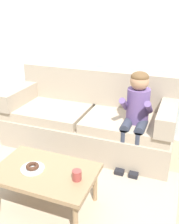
# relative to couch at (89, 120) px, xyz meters

# --- Properties ---
(ground) EXTENTS (10.00, 10.00, 0.00)m
(ground) POSITION_rel_couch_xyz_m (-0.13, -0.85, -0.35)
(ground) COLOR #9E896B
(wall_back) EXTENTS (8.00, 0.10, 2.80)m
(wall_back) POSITION_rel_couch_xyz_m (-0.13, 0.55, 1.05)
(wall_back) COLOR silver
(wall_back) RESTS_ON ground
(area_rug) EXTENTS (2.69, 1.62, 0.01)m
(area_rug) POSITION_rel_couch_xyz_m (-0.13, -1.10, -0.34)
(area_rug) COLOR tan
(area_rug) RESTS_ON ground
(couch) EXTENTS (2.18, 0.90, 0.97)m
(couch) POSITION_rel_couch_xyz_m (0.00, 0.00, 0.00)
(couch) COLOR tan
(couch) RESTS_ON ground
(coffee_table) EXTENTS (0.91, 0.58, 0.41)m
(coffee_table) POSITION_rel_couch_xyz_m (0.06, -1.26, 0.02)
(coffee_table) COLOR #937551
(coffee_table) RESTS_ON ground
(person_child) EXTENTS (0.34, 0.58, 1.10)m
(person_child) POSITION_rel_couch_xyz_m (0.65, -0.21, 0.32)
(person_child) COLOR #664C84
(person_child) RESTS_ON ground
(plate) EXTENTS (0.21, 0.21, 0.01)m
(plate) POSITION_rel_couch_xyz_m (-0.05, -1.28, 0.07)
(plate) COLOR white
(plate) RESTS_ON coffee_table
(donut) EXTENTS (0.17, 0.17, 0.04)m
(donut) POSITION_rel_couch_xyz_m (-0.05, -1.28, 0.10)
(donut) COLOR #422619
(donut) RESTS_ON plate
(mug) EXTENTS (0.08, 0.08, 0.09)m
(mug) POSITION_rel_couch_xyz_m (0.38, -1.27, 0.11)
(mug) COLOR #993D38
(mug) RESTS_ON coffee_table
(toy_controller) EXTENTS (0.23, 0.09, 0.05)m
(toy_controller) POSITION_rel_couch_xyz_m (-0.47, -0.74, -0.32)
(toy_controller) COLOR blue
(toy_controller) RESTS_ON ground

